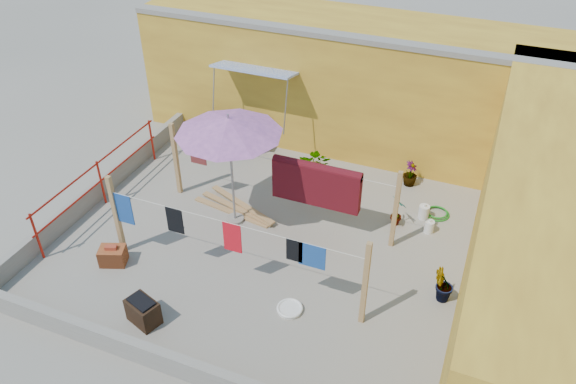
# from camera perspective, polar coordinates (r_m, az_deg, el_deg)

# --- Properties ---
(ground) EXTENTS (80.00, 80.00, 0.00)m
(ground) POSITION_cam_1_polar(r_m,az_deg,el_deg) (11.77, -2.44, -4.74)
(ground) COLOR #9E998E
(ground) RESTS_ON ground
(wall_back) EXTENTS (11.00, 3.27, 3.21)m
(wall_back) POSITION_cam_1_polar(r_m,az_deg,el_deg) (14.54, 6.96, 10.92)
(wall_back) COLOR gold
(wall_back) RESTS_ON ground
(wall_right) EXTENTS (2.40, 9.00, 3.20)m
(wall_right) POSITION_cam_1_polar(r_m,az_deg,el_deg) (10.19, 25.16, -4.54)
(wall_right) COLOR gold
(wall_right) RESTS_ON ground
(parapet_front) EXTENTS (8.30, 0.16, 0.44)m
(parapet_front) POSITION_cam_1_polar(r_m,az_deg,el_deg) (9.48, -11.73, -16.68)
(parapet_front) COLOR gray
(parapet_front) RESTS_ON ground
(parapet_left) EXTENTS (0.16, 7.30, 0.44)m
(parapet_left) POSITION_cam_1_polar(r_m,az_deg,el_deg) (13.53, -18.43, 0.42)
(parapet_left) COLOR gray
(parapet_left) RESTS_ON ground
(red_railing) EXTENTS (0.05, 4.20, 1.10)m
(red_railing) POSITION_cam_1_polar(r_m,az_deg,el_deg) (13.01, -18.57, 1.53)
(red_railing) COLOR #A41B10
(red_railing) RESTS_ON ground
(clothesline_rig) EXTENTS (5.09, 2.35, 1.80)m
(clothesline_rig) POSITION_cam_1_polar(r_m,az_deg,el_deg) (11.33, 1.58, 0.16)
(clothesline_rig) COLOR tan
(clothesline_rig) RESTS_ON ground
(patio_umbrella) EXTENTS (2.61, 2.61, 2.58)m
(patio_umbrella) POSITION_cam_1_polar(r_m,az_deg,el_deg) (11.01, -6.05, 6.63)
(patio_umbrella) COLOR gray
(patio_umbrella) RESTS_ON ground
(outdoor_table) EXTENTS (1.63, 0.96, 0.72)m
(outdoor_table) POSITION_cam_1_polar(r_m,az_deg,el_deg) (14.57, -5.65, 6.86)
(outdoor_table) COLOR black
(outdoor_table) RESTS_ON ground
(brick_stack) EXTENTS (0.59, 0.52, 0.43)m
(brick_stack) POSITION_cam_1_polar(r_m,az_deg,el_deg) (11.60, -17.37, -6.18)
(brick_stack) COLOR #A04A24
(brick_stack) RESTS_ON ground
(lumber_pile) EXTENTS (2.07, 0.90, 0.13)m
(lumber_pile) POSITION_cam_1_polar(r_m,az_deg,el_deg) (12.52, -5.23, -1.64)
(lumber_pile) COLOR tan
(lumber_pile) RESTS_ON ground
(brazier) EXTENTS (0.65, 0.54, 0.51)m
(brazier) POSITION_cam_1_polar(r_m,az_deg,el_deg) (10.28, -14.50, -11.65)
(brazier) COLOR #311E13
(brazier) RESTS_ON ground
(white_basin) EXTENTS (0.48, 0.48, 0.08)m
(white_basin) POSITION_cam_1_polar(r_m,az_deg,el_deg) (10.28, 0.18, -11.77)
(white_basin) COLOR silver
(white_basin) RESTS_ON ground
(water_jug_a) EXTENTS (0.23, 0.23, 0.36)m
(water_jug_a) POSITION_cam_1_polar(r_m,az_deg,el_deg) (12.56, 13.63, -1.98)
(water_jug_a) COLOR silver
(water_jug_a) RESTS_ON ground
(water_jug_b) EXTENTS (0.20, 0.20, 0.32)m
(water_jug_b) POSITION_cam_1_polar(r_m,az_deg,el_deg) (12.20, 14.15, -3.43)
(water_jug_b) COLOR silver
(water_jug_b) RESTS_ON ground
(green_hose) EXTENTS (0.55, 0.55, 0.08)m
(green_hose) POSITION_cam_1_polar(r_m,az_deg,el_deg) (12.80, 14.89, -2.09)
(green_hose) COLOR #1B7A1D
(green_hose) RESTS_ON ground
(plant_back_a) EXTENTS (0.83, 0.74, 0.83)m
(plant_back_a) POSITION_cam_1_polar(r_m,az_deg,el_deg) (13.33, 2.85, 2.85)
(plant_back_a) COLOR #19581A
(plant_back_a) RESTS_ON ground
(plant_back_b) EXTENTS (0.39, 0.39, 0.61)m
(plant_back_b) POSITION_cam_1_polar(r_m,az_deg,el_deg) (13.47, 12.32, 1.82)
(plant_back_b) COLOR #19581A
(plant_back_b) RESTS_ON ground
(plant_right_a) EXTENTS (0.47, 0.48, 0.76)m
(plant_right_a) POSITION_cam_1_polar(r_m,az_deg,el_deg) (12.11, 11.04, -1.84)
(plant_right_a) COLOR #19581A
(plant_right_a) RESTS_ON ground
(plant_right_b) EXTENTS (0.51, 0.50, 0.72)m
(plant_right_b) POSITION_cam_1_polar(r_m,az_deg,el_deg) (10.61, 15.45, -9.14)
(plant_right_b) COLOR #19581A
(plant_right_b) RESTS_ON ground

